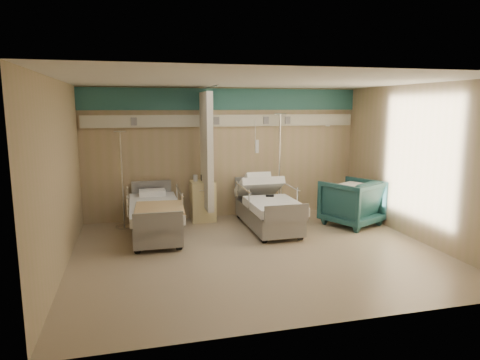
% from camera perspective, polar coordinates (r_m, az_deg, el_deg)
% --- Properties ---
extents(ground, '(6.00, 5.00, 0.00)m').
position_cam_1_polar(ground, '(7.26, 2.30, -9.55)').
color(ground, tan).
rests_on(ground, ground).
extents(room_walls, '(6.04, 5.04, 2.82)m').
position_cam_1_polar(room_walls, '(7.10, 1.58, 5.42)').
color(room_walls, tan).
rests_on(room_walls, ground).
extents(bed_right, '(1.00, 2.16, 0.63)m').
position_cam_1_polar(bed_right, '(8.53, 3.70, -4.39)').
color(bed_right, silver).
rests_on(bed_right, ground).
extents(bed_left, '(1.00, 2.16, 0.63)m').
position_cam_1_polar(bed_left, '(8.14, -11.27, -5.26)').
color(bed_left, silver).
rests_on(bed_left, ground).
extents(bedside_cabinet, '(0.50, 0.48, 0.85)m').
position_cam_1_polar(bedside_cabinet, '(9.09, -4.98, -2.80)').
color(bedside_cabinet, beige).
rests_on(bedside_cabinet, ground).
extents(visitor_armchair, '(1.35, 1.36, 0.94)m').
position_cam_1_polar(visitor_armchair, '(9.02, 14.65, -2.91)').
color(visitor_armchair, '#1B4444').
rests_on(visitor_armchair, ground).
extents(waffle_blanket, '(0.86, 0.83, 0.07)m').
position_cam_1_polar(waffle_blanket, '(8.95, 14.98, 0.28)').
color(waffle_blanket, silver).
rests_on(waffle_blanket, visitor_armchair).
extents(iv_stand_right, '(0.40, 0.40, 2.25)m').
position_cam_1_polar(iv_stand_right, '(9.58, 5.21, -1.93)').
color(iv_stand_right, silver).
rests_on(iv_stand_right, ground).
extents(iv_stand_left, '(0.35, 0.35, 1.93)m').
position_cam_1_polar(iv_stand_left, '(8.86, -15.27, -3.64)').
color(iv_stand_left, silver).
rests_on(iv_stand_left, ground).
extents(call_remote, '(0.18, 0.12, 0.04)m').
position_cam_1_polar(call_remote, '(8.52, 4.00, -2.11)').
color(call_remote, black).
rests_on(call_remote, bed_right).
extents(tan_blanket, '(0.90, 1.10, 0.04)m').
position_cam_1_polar(tan_blanket, '(7.62, -10.69, -3.70)').
color(tan_blanket, tan).
rests_on(tan_blanket, bed_left).
extents(toiletry_bag, '(0.28, 0.23, 0.13)m').
position_cam_1_polar(toiletry_bag, '(9.09, -4.43, 0.35)').
color(toiletry_bag, black).
rests_on(toiletry_bag, bedside_cabinet).
extents(white_cup, '(0.10, 0.10, 0.13)m').
position_cam_1_polar(white_cup, '(9.02, -5.97, 0.27)').
color(white_cup, white).
rests_on(white_cup, bedside_cabinet).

